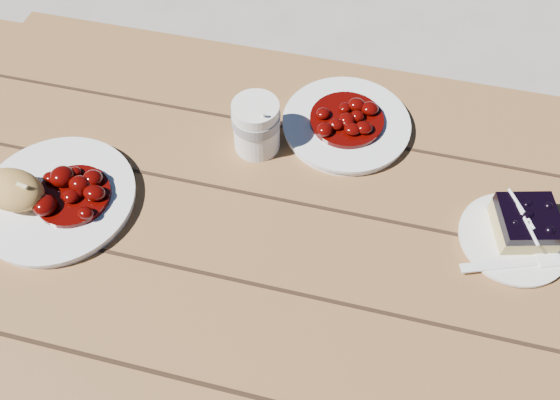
% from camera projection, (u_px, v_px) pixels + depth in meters
% --- Properties ---
extents(ground, '(60.00, 60.00, 0.00)m').
position_uv_depth(ground, '(257.00, 376.00, 1.49)').
color(ground, '#9C978C').
rests_on(ground, ground).
extents(picnic_table, '(2.00, 1.55, 0.75)m').
position_uv_depth(picnic_table, '(246.00, 279.00, 1.00)').
color(picnic_table, brown).
rests_on(picnic_table, ground).
extents(main_plate, '(0.25, 0.25, 0.02)m').
position_uv_depth(main_plate, '(58.00, 199.00, 0.90)').
color(main_plate, white).
rests_on(main_plate, picnic_table).
extents(goulash_stew, '(0.12, 0.12, 0.04)m').
position_uv_depth(goulash_stew, '(70.00, 190.00, 0.88)').
color(goulash_stew, '#490402').
rests_on(goulash_stew, main_plate).
extents(bread_roll, '(0.12, 0.09, 0.06)m').
position_uv_depth(bread_roll, '(13.00, 190.00, 0.87)').
color(bread_roll, tan).
rests_on(bread_roll, main_plate).
extents(dessert_plate, '(0.16, 0.16, 0.01)m').
position_uv_depth(dessert_plate, '(513.00, 239.00, 0.86)').
color(dessert_plate, white).
rests_on(dessert_plate, picnic_table).
extents(blueberry_cake, '(0.11, 0.11, 0.05)m').
position_uv_depth(blueberry_cake, '(526.00, 223.00, 0.84)').
color(blueberry_cake, tan).
rests_on(blueberry_cake, dessert_plate).
extents(fork_dessert, '(0.16, 0.08, 0.00)m').
position_uv_depth(fork_dessert, '(501.00, 264.00, 0.83)').
color(fork_dessert, white).
rests_on(fork_dessert, dessert_plate).
extents(coffee_cup, '(0.08, 0.08, 0.10)m').
position_uv_depth(coffee_cup, '(256.00, 126.00, 0.94)').
color(coffee_cup, white).
rests_on(coffee_cup, picnic_table).
extents(second_plate, '(0.23, 0.23, 0.02)m').
position_uv_depth(second_plate, '(346.00, 125.00, 0.99)').
color(second_plate, white).
rests_on(second_plate, picnic_table).
extents(second_stew, '(0.13, 0.13, 0.04)m').
position_uv_depth(second_stew, '(348.00, 114.00, 0.97)').
color(second_stew, '#490402').
rests_on(second_stew, second_plate).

